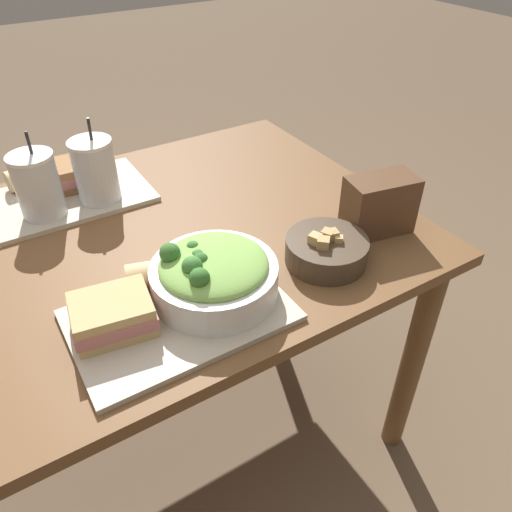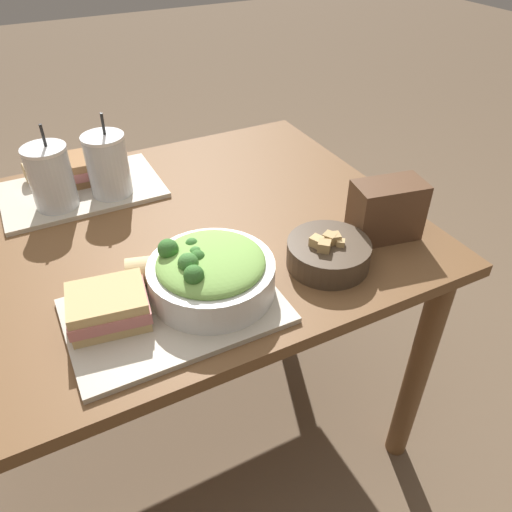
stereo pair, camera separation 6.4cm
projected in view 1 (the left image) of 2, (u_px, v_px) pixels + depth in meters
name	position (u px, v px, depth m)	size (l,w,h in m)	color
ground_plane	(165.00, 432.00, 1.57)	(12.00, 12.00, 0.00)	brown
dining_table	(135.00, 277.00, 1.19)	(1.31, 0.90, 0.73)	brown
tray_near	(180.00, 315.00, 0.93)	(0.40, 0.26, 0.01)	#BCB29E
tray_far	(69.00, 197.00, 1.28)	(0.40, 0.26, 0.01)	#BCB29E
salad_bowl	(213.00, 274.00, 0.95)	(0.24, 0.24, 0.11)	white
soup_bowl	(326.00, 249.00, 1.06)	(0.18, 0.18, 0.08)	#473828
sandwich_near	(113.00, 315.00, 0.88)	(0.16, 0.13, 0.06)	tan
baguette_near	(154.00, 275.00, 0.98)	(0.11, 0.08, 0.06)	#DBBC84
sandwich_far	(75.00, 173.00, 1.30)	(0.15, 0.12, 0.06)	olive
baguette_far	(26.00, 177.00, 1.29)	(0.09, 0.07, 0.06)	#DBBC84
drink_cup_dark	(38.00, 187.00, 1.16)	(0.10, 0.10, 0.21)	silver
drink_cup_red	(96.00, 172.00, 1.22)	(0.10, 0.10, 0.21)	silver
chip_bag	(379.00, 205.00, 1.13)	(0.17, 0.11, 0.13)	brown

